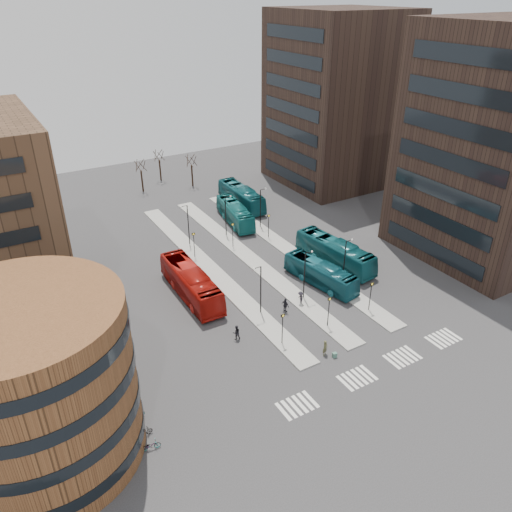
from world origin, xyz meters
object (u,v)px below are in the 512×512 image
teal_bus_a (320,274)px  commuter_c (300,298)px  teal_bus_c (335,252)px  bicycle_far (137,417)px  bicycle_mid (144,433)px  traveller (325,348)px  suitcase (335,355)px  teal_bus_d (241,196)px  red_bus (191,283)px  commuter_a (236,332)px  bicycle_near (151,446)px  teal_bus_b (235,213)px  commuter_b (285,305)px

teal_bus_a → commuter_c: 5.41m
teal_bus_c → bicycle_far: (-32.11, -13.27, -1.29)m
teal_bus_c → bicycle_mid: size_ratio=8.42×
commuter_c → traveller: bearing=-0.6°
suitcase → traveller: bearing=134.3°
teal_bus_d → traveller: 40.37m
red_bus → bicycle_far: red_bus is taller
teal_bus_c → bicycle_far: 34.77m
commuter_a → bicycle_mid: size_ratio=1.14×
red_bus → bicycle_mid: size_ratio=8.69×
teal_bus_c → bicycle_mid: teal_bus_c is taller
bicycle_near → teal_bus_c: bearing=-53.8°
red_bus → suitcase: bearing=-65.8°
teal_bus_b → commuter_b: 25.64m
commuter_a → commuter_c: size_ratio=0.98×
suitcase → teal_bus_a: 14.19m
commuter_c → commuter_b: bearing=-61.7°
bicycle_mid → red_bus: bearing=-43.1°
bicycle_far → bicycle_mid: bearing=157.0°
commuter_b → traveller: bearing=160.8°
suitcase → commuter_b: 9.26m
teal_bus_b → bicycle_mid: bearing=-119.7°
teal_bus_c → bicycle_near: teal_bus_c is taller
teal_bus_b → commuter_a: teal_bus_b is taller
bicycle_near → bicycle_far: bearing=8.7°
commuter_c → teal_bus_b: bearing=-171.4°
traveller → commuter_c: size_ratio=1.00×
suitcase → commuter_c: bearing=83.6°
teal_bus_b → commuter_b: teal_bus_b is taller
teal_bus_a → traveller: bearing=-134.9°
suitcase → teal_bus_d: bearing=82.5°
commuter_a → commuter_c: 9.85m
bicycle_mid → bicycle_far: bicycle_far is taller
bicycle_near → commuter_b: bearing=-53.4°
teal_bus_a → bicycle_mid: 29.88m
commuter_c → commuter_a: bearing=-59.6°
bicycle_near → bicycle_mid: size_ratio=1.08×
suitcase → teal_bus_b: (6.98, 33.93, 1.30)m
suitcase → bicycle_far: bearing=-177.4°
commuter_b → suitcase: bearing=165.0°
suitcase → bicycle_near: size_ratio=0.34×
teal_bus_a → commuter_b: 7.74m
teal_bus_a → teal_bus_c: size_ratio=0.86×
red_bus → teal_bus_a: bearing=-20.2°
suitcase → teal_bus_d: (11.17, 39.43, 1.44)m
teal_bus_d → commuter_c: teal_bus_d is taller
bicycle_far → commuter_c: bearing=-94.3°
teal_bus_b → commuter_a: (-14.11, -26.26, -0.73)m
commuter_a → bicycle_far: commuter_a is taller
bicycle_mid → commuter_c: bearing=-75.5°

